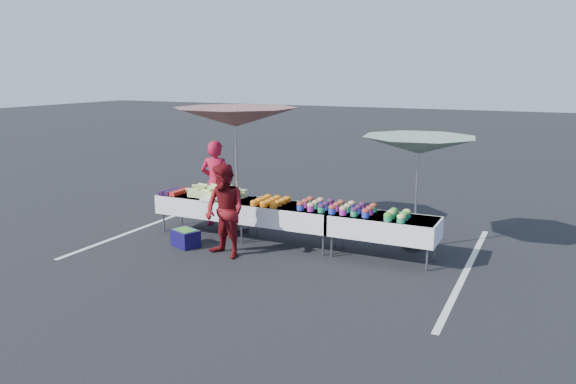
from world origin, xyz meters
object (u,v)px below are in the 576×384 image
at_px(umbrella_left, 236,118).
at_px(storage_bin, 186,238).
at_px(table_right, 383,226).
at_px(table_left, 206,204).
at_px(table_center, 288,214).
at_px(customer, 225,211).
at_px(umbrella_right, 419,146).
at_px(vendor, 216,183).

xyz_separation_m(umbrella_left, storage_bin, (-0.33, -1.30, -2.10)).
distance_m(table_right, umbrella_left, 3.57).
height_order(table_left, storage_bin, table_left).
height_order(table_left, table_center, same).
xyz_separation_m(customer, umbrella_right, (2.84, 1.87, 1.06)).
bearing_deg(table_right, vendor, 171.21).
xyz_separation_m(table_right, vendor, (-3.73, 0.58, 0.31)).
bearing_deg(umbrella_left, table_right, -7.30).
xyz_separation_m(vendor, customer, (1.25, -1.65, -0.08)).
relative_size(table_left, storage_bin, 3.20).
xyz_separation_m(table_left, vendor, (-0.13, 0.58, 0.31)).
height_order(customer, umbrella_right, umbrella_right).
height_order(table_right, storage_bin, table_right).
height_order(umbrella_left, storage_bin, umbrella_left).
xyz_separation_m(table_left, table_right, (3.60, 0.00, 0.00)).
bearing_deg(customer, umbrella_left, 130.11).
relative_size(table_center, customer, 1.15).
bearing_deg(vendor, table_center, 153.19).
bearing_deg(storage_bin, umbrella_left, 96.85).
relative_size(umbrella_left, storage_bin, 5.51).
height_order(table_center, table_right, same).
relative_size(umbrella_left, umbrella_right, 1.31).
bearing_deg(customer, vendor, 143.74).
height_order(umbrella_left, umbrella_right, umbrella_left).
bearing_deg(table_right, umbrella_right, 66.15).
height_order(customer, umbrella_left, umbrella_left).
distance_m(umbrella_right, storage_bin, 4.51).
xyz_separation_m(table_left, table_center, (1.80, 0.00, 0.00)).
bearing_deg(table_right, umbrella_left, 172.70).
relative_size(table_right, vendor, 1.05).
relative_size(table_left, umbrella_right, 0.76).
height_order(table_center, umbrella_left, umbrella_left).
bearing_deg(vendor, umbrella_left, 153.63).
bearing_deg(customer, table_left, 152.81).
xyz_separation_m(table_right, umbrella_left, (-3.12, 0.40, 1.68)).
relative_size(vendor, storage_bin, 3.06).
bearing_deg(umbrella_right, customer, -146.55).
bearing_deg(umbrella_left, table_left, -140.11).
distance_m(table_center, vendor, 2.04).
bearing_deg(vendor, table_right, 161.04).
bearing_deg(table_left, storage_bin, -80.75).
relative_size(table_right, umbrella_left, 0.58).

